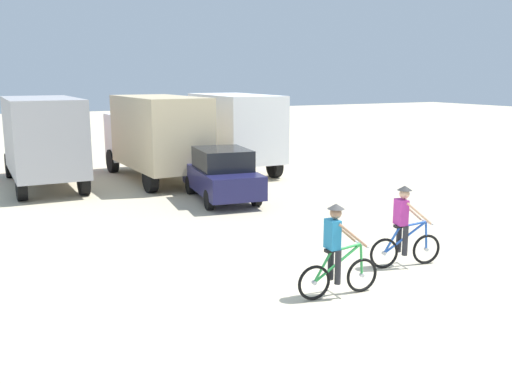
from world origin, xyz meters
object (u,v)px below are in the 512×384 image
box_truck_grey_hauler (42,137)px  box_truck_avon_van (230,128)px  box_truck_tan_camper (155,134)px  cyclist_orange_shirt (336,254)px  sedan_parked (222,174)px  cyclist_cowboy_hat (404,229)px

box_truck_grey_hauler → box_truck_avon_van: size_ratio=0.99×
box_truck_tan_camper → cyclist_orange_shirt: box_truck_tan_camper is taller
box_truck_tan_camper → sedan_parked: size_ratio=1.56×
box_truck_avon_van → cyclist_cowboy_hat: bearing=-98.1°
box_truck_grey_hauler → sedan_parked: 7.32m
box_truck_grey_hauler → cyclist_cowboy_hat: (5.85, -13.31, -1.03)m
box_truck_grey_hauler → box_truck_tan_camper: 4.22m
box_truck_tan_camper → sedan_parked: bearing=-79.5°
cyclist_orange_shirt → cyclist_cowboy_hat: (2.32, 0.77, 0.00)m
sedan_parked → cyclist_cowboy_hat: (0.81, -8.09, -0.04)m
box_truck_avon_van → sedan_parked: (-2.72, -5.29, -0.99)m
box_truck_grey_hauler → cyclist_orange_shirt: 14.55m
box_truck_avon_van → cyclist_cowboy_hat: box_truck_avon_van is taller
box_truck_avon_van → sedan_parked: bearing=-117.2°
box_truck_grey_hauler → box_truck_tan_camper: same height
sedan_parked → cyclist_orange_shirt: 8.99m
box_truck_tan_camper → cyclist_cowboy_hat: (1.67, -12.72, -1.03)m
box_truck_avon_van → sedan_parked: size_ratio=1.55×
cyclist_orange_shirt → cyclist_cowboy_hat: bearing=18.3°
box_truck_tan_camper → box_truck_avon_van: (3.57, 0.66, 0.00)m
box_truck_avon_van → cyclist_cowboy_hat: 13.55m
box_truck_grey_hauler → sedan_parked: box_truck_grey_hauler is taller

